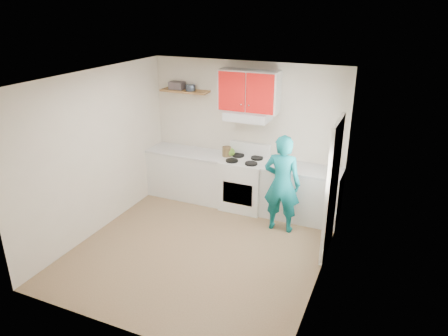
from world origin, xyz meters
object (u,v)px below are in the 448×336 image
at_px(stove, 244,184).
at_px(person, 282,184).
at_px(kettle, 230,152).
at_px(tin, 190,88).
at_px(crock, 227,152).

distance_m(stove, person, 1.05).
distance_m(kettle, person, 1.33).
distance_m(stove, tin, 1.98).
distance_m(tin, kettle, 1.36).
height_order(stove, kettle, kettle).
bearing_deg(stove, person, -31.49).
relative_size(tin, crock, 0.90).
xyz_separation_m(stove, kettle, (-0.32, 0.10, 0.54)).
relative_size(stove, tin, 5.21).
bearing_deg(stove, tin, 172.45).
height_order(kettle, crock, crock).
height_order(crock, person, person).
bearing_deg(kettle, stove, -34.58).
bearing_deg(crock, tin, 173.46).
bearing_deg(person, tin, -21.44).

